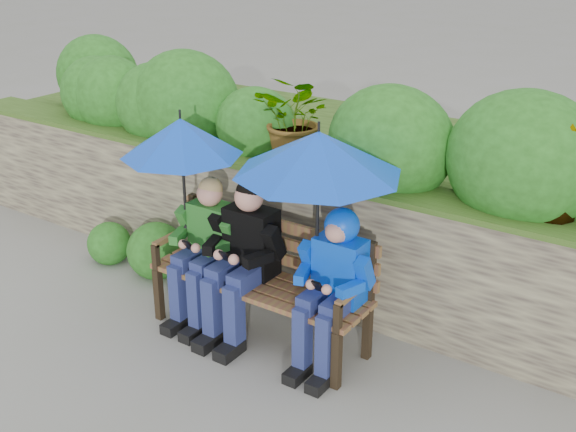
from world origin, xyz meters
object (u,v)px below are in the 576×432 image
Objects in this scene: boy_right at (333,277)px; umbrella_right at (318,153)px; boy_middle at (243,253)px; umbrella_left at (181,137)px; boy_left at (205,244)px; park_bench at (264,272)px.

boy_right is 1.01× the size of umbrella_right.
umbrella_right is at bearing 164.15° from boy_right.
umbrella_left is (-0.52, 0.02, 0.73)m from boy_middle.
park_bench is at bearing 8.75° from boy_left.
umbrella_right is at bearing -2.15° from park_bench.
boy_left is at bearing -179.32° from boy_right.
umbrella_left is at bearing 177.76° from boy_middle.
boy_right is 0.80m from umbrella_right.
park_bench is at bearing 5.06° from umbrella_left.
boy_left is 1.05m from boy_right.
umbrella_right is (0.55, 0.06, 0.80)m from boy_middle.
umbrella_right is (-0.15, 0.04, 0.78)m from boy_right.
park_bench is 1.03m from umbrella_right.
boy_middle reaches higher than boy_left.
umbrella_left is at bearing -177.84° from umbrella_right.
boy_middle is (0.34, -0.01, 0.02)m from boy_left.
umbrella_right is (0.90, 0.05, 0.82)m from boy_left.
umbrella_left is (-1.22, 0.00, 0.71)m from boy_right.
boy_left is 1.00× the size of boy_right.
boy_right is at bearing 1.50° from boy_middle.
umbrella_right reaches higher than boy_middle.
boy_left is 0.34m from boy_middle.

